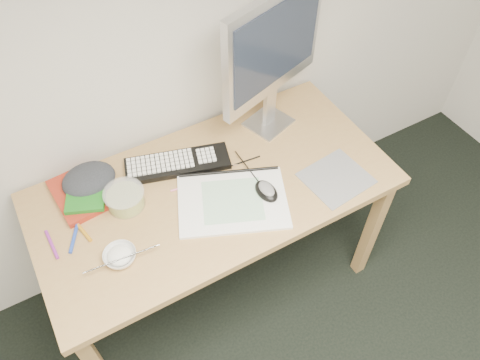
# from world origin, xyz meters

# --- Properties ---
(desk) EXTENTS (1.40, 0.70, 0.75)m
(desk) POSITION_xyz_m (-0.11, 1.43, 0.67)
(desk) COLOR #AB854E
(desk) RESTS_ON ground
(mousepad) EXTENTS (0.26, 0.24, 0.00)m
(mousepad) POSITION_xyz_m (0.33, 1.23, 0.75)
(mousepad) COLOR slate
(mousepad) RESTS_ON desk
(sketchpad) EXTENTS (0.49, 0.43, 0.01)m
(sketchpad) POSITION_xyz_m (-0.09, 1.33, 0.76)
(sketchpad) COLOR white
(sketchpad) RESTS_ON desk
(keyboard) EXTENTS (0.44, 0.25, 0.02)m
(keyboard) POSITION_xyz_m (-0.19, 1.60, 0.76)
(keyboard) COLOR black
(keyboard) RESTS_ON desk
(monitor) EXTENTS (0.51, 0.21, 0.61)m
(monitor) POSITION_xyz_m (0.26, 1.63, 1.13)
(monitor) COLOR silver
(monitor) RESTS_ON desk
(mouse) EXTENTS (0.08, 0.12, 0.04)m
(mouse) POSITION_xyz_m (0.04, 1.30, 0.78)
(mouse) COLOR black
(mouse) RESTS_ON sketchpad
(rice_bowl) EXTENTS (0.12, 0.12, 0.04)m
(rice_bowl) POSITION_xyz_m (-0.54, 1.30, 0.77)
(rice_bowl) COLOR silver
(rice_bowl) RESTS_ON desk
(chopsticks) EXTENTS (0.25, 0.04, 0.02)m
(chopsticks) POSITION_xyz_m (-0.54, 1.27, 0.79)
(chopsticks) COLOR #AFAFB1
(chopsticks) RESTS_ON rice_bowl
(fruit_tub) EXTENTS (0.16, 0.16, 0.07)m
(fruit_tub) POSITION_xyz_m (-0.44, 1.51, 0.79)
(fruit_tub) COLOR #DAC44D
(fruit_tub) RESTS_ON desk
(book_red) EXTENTS (0.21, 0.26, 0.02)m
(book_red) POSITION_xyz_m (-0.58, 1.64, 0.76)
(book_red) COLOR maroon
(book_red) RESTS_ON desk
(book_green) EXTENTS (0.21, 0.23, 0.02)m
(book_green) POSITION_xyz_m (-0.56, 1.62, 0.78)
(book_green) COLOR #1B691A
(book_green) RESTS_ON book_red
(cloth_lump) EXTENTS (0.20, 0.18, 0.07)m
(cloth_lump) POSITION_xyz_m (-0.53, 1.67, 0.79)
(cloth_lump) COLOR #292C31
(cloth_lump) RESTS_ON desk
(pencil_pink) EXTENTS (0.18, 0.03, 0.01)m
(pencil_pink) POSITION_xyz_m (-0.18, 1.48, 0.75)
(pencil_pink) COLOR pink
(pencil_pink) RESTS_ON desk
(pencil_tan) EXTENTS (0.15, 0.09, 0.01)m
(pencil_tan) POSITION_xyz_m (-0.05, 1.52, 0.75)
(pencil_tan) COLOR #A27C56
(pencil_tan) RESTS_ON desk
(pencil_black) EXTENTS (0.16, 0.02, 0.01)m
(pencil_black) POSITION_xyz_m (0.04, 1.48, 0.75)
(pencil_black) COLOR black
(pencil_black) RESTS_ON desk
(marker_blue) EXTENTS (0.08, 0.13, 0.01)m
(marker_blue) POSITION_xyz_m (-0.65, 1.47, 0.76)
(marker_blue) COLOR #203FB0
(marker_blue) RESTS_ON desk
(marker_orange) EXTENTS (0.04, 0.14, 0.01)m
(marker_orange) POSITION_xyz_m (-0.63, 1.49, 0.76)
(marker_orange) COLOR #C48217
(marker_orange) RESTS_ON desk
(marker_purple) EXTENTS (0.02, 0.13, 0.01)m
(marker_purple) POSITION_xyz_m (-0.74, 1.47, 0.76)
(marker_purple) COLOR purple
(marker_purple) RESTS_ON desk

